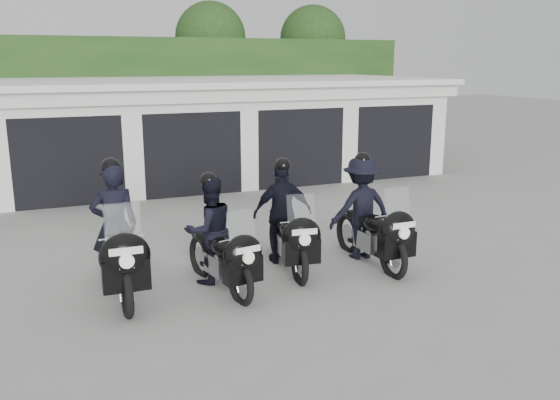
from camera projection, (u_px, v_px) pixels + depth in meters
name	position (u px, v px, depth m)	size (l,w,h in m)	color
ground	(270.00, 256.00, 10.89)	(80.00, 80.00, 0.00)	gray
garage_block	(171.00, 131.00, 17.81)	(16.40, 6.80, 2.96)	silver
background_vegetation	(151.00, 81.00, 22.00)	(20.00, 3.90, 5.80)	#183A15
police_bike_a	(117.00, 241.00, 8.99)	(0.75, 2.45, 2.14)	black
police_bike_b	(215.00, 238.00, 9.33)	(0.99, 2.14, 1.87)	black
police_bike_c	(285.00, 220.00, 10.25)	(1.13, 2.22, 1.94)	black
police_bike_d	(366.00, 214.00, 10.50)	(1.21, 2.30, 2.00)	black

